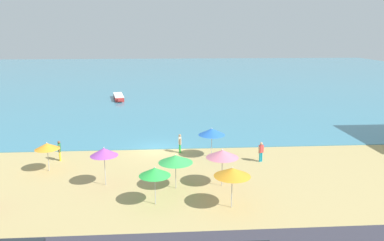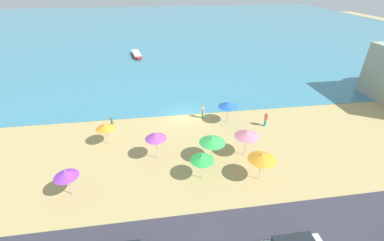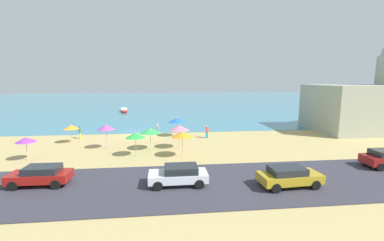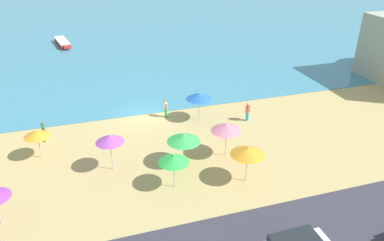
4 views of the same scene
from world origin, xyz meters
The scene contains 14 objects.
ground_plane centered at (0.00, 0.00, 0.00)m, with size 160.00×160.00×0.00m, color tan.
sea centered at (0.00, 55.00, 0.03)m, with size 150.00×110.00×0.05m, color teal.
beach_umbrella_0 centered at (4.48, -11.33, 2.19)m, with size 2.14×2.14×2.51m.
beach_umbrella_1 centered at (-7.92, -4.60, 1.90)m, with size 1.78×1.78×2.20m.
beach_umbrella_2 centered at (4.39, -2.27, 2.13)m, with size 2.16×2.16×2.46m.
beach_umbrella_3 centered at (0.04, -10.60, 2.05)m, with size 1.87×1.87×2.36m.
beach_umbrella_4 centered at (-3.35, -7.54, 2.33)m, with size 1.82×1.82×2.66m.
beach_umbrella_5 centered at (1.32, -8.36, 2.02)m, with size 2.23×2.23×2.34m.
beach_umbrella_6 centered at (4.38, -8.16, 2.23)m, with size 2.14×2.14×2.56m.
beach_umbrella_7 centered at (-9.73, -10.86, 1.92)m, with size 1.73×1.73×2.22m.
bather_0 centered at (1.86, -1.01, 0.90)m, with size 0.25×0.57×1.61m.
bather_1 centered at (-7.72, -2.34, 0.91)m, with size 0.30×0.56×1.62m.
bather_2 centered at (8.13, -3.67, 0.89)m, with size 0.50×0.37×1.59m.
skiff_nearshore centered at (-6.39, 24.88, 0.39)m, with size 2.28×5.71×0.68m.
Camera 2 is at (-2.96, -25.67, 14.15)m, focal length 24.00 mm.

